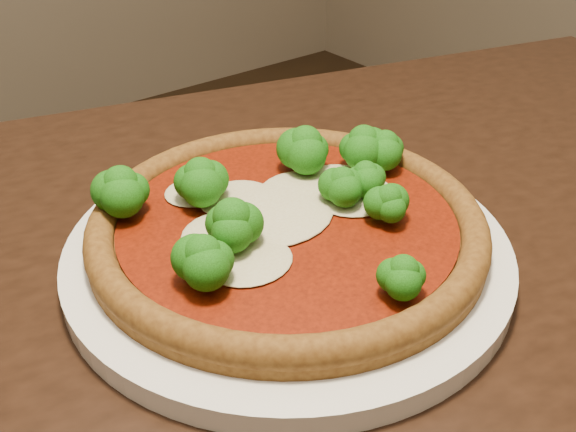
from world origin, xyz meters
TOP-DOWN VIEW (x-y plane):
  - dining_table at (0.09, -0.09)m, footprint 1.51×1.16m
  - plate at (0.14, -0.05)m, footprint 0.34×0.34m
  - pizza at (0.15, -0.04)m, footprint 0.31×0.31m

SIDE VIEW (x-z plane):
  - dining_table at x=0.09m, z-range 0.28..1.03m
  - plate at x=0.14m, z-range 0.75..0.77m
  - pizza at x=0.15m, z-range 0.75..0.81m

